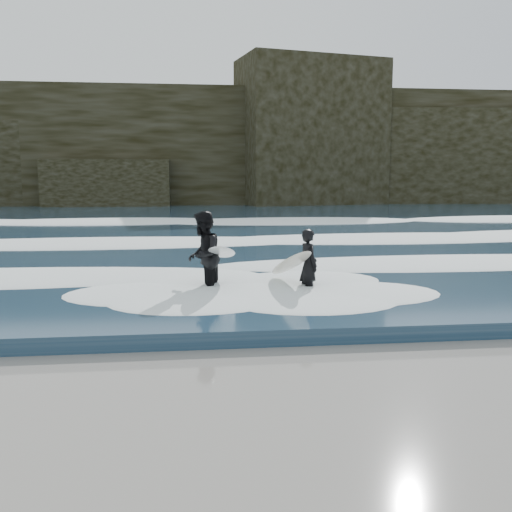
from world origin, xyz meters
name	(u,v)px	position (x,y,z in m)	size (l,w,h in m)	color
ground	(326,428)	(0.00, 0.00, 0.00)	(120.00, 120.00, 0.00)	#8A5A52
sea	(214,218)	(0.00, 29.00, 0.15)	(90.00, 52.00, 0.30)	#1F394F
headland	(205,150)	(0.00, 46.00, 5.00)	(70.00, 9.00, 10.00)	black
foam_near	(246,266)	(0.00, 9.00, 0.40)	(60.00, 3.20, 0.20)	white
foam_mid	(228,237)	(0.00, 16.00, 0.42)	(60.00, 4.00, 0.24)	white
foam_far	(217,219)	(0.00, 25.00, 0.45)	(60.00, 4.80, 0.30)	white
surfer_left	(304,264)	(1.07, 6.54, 0.81)	(1.13, 2.01, 1.61)	black
surfer_right	(205,256)	(-1.15, 6.79, 1.01)	(1.34, 2.24, 2.01)	black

